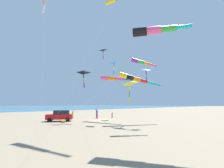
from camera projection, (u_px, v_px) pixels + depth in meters
ground_plane at (100, 120)px, 29.16m from camera, size 600.00×600.00×0.00m
parked_car at (60, 116)px, 27.25m from camera, size 3.98×4.58×1.85m
cooler_box at (63, 121)px, 24.76m from camera, size 0.62×0.42×0.42m
person_adult_flyer at (97, 113)px, 32.60m from camera, size 0.48×0.61×2.00m
person_child_green_jacket at (112, 115)px, 34.41m from camera, size 0.43×0.43×1.20m
person_child_grey_jacket at (73, 114)px, 31.69m from camera, size 0.44×0.54×1.63m
kite_windsock_purple_drifting at (153, 30)px, 15.17m from camera, size 18.74×4.43×10.38m
kite_delta_orange_high_right at (84, 73)px, 28.57m from camera, size 4.74×2.23×9.21m
kite_delta_black_fish_shape at (103, 50)px, 33.45m from camera, size 6.37×6.76×14.76m
kite_windsock_teal_far_right at (140, 62)px, 20.68m from camera, size 13.23×5.67×8.95m
kite_delta_long_streamer_left at (146, 70)px, 23.72m from camera, size 11.73×10.49×8.27m
kite_delta_striped_overhead at (114, 63)px, 28.12m from camera, size 4.46×5.31×10.49m
kite_delta_yellow_midlevel at (130, 84)px, 23.26m from camera, size 13.31×4.97×6.48m
kite_windsock_magenta_far_left at (112, 78)px, 30.89m from camera, size 10.89×3.89×8.76m
kite_windsock_rainbow_low_near at (134, 79)px, 26.68m from camera, size 12.12×6.05×8.27m
kite_delta_blue_topmost at (121, 70)px, 36.27m from camera, size 5.26×11.61×11.12m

